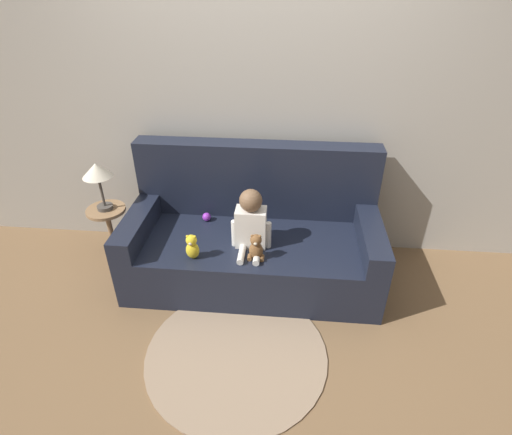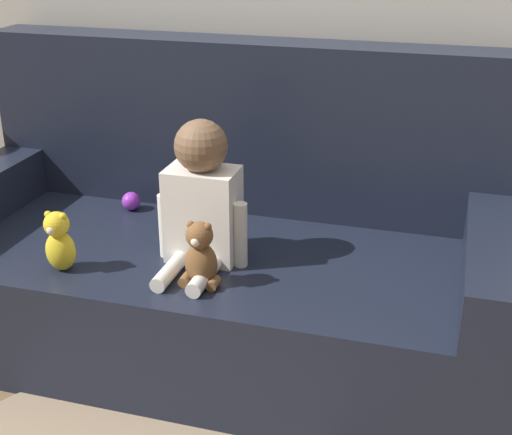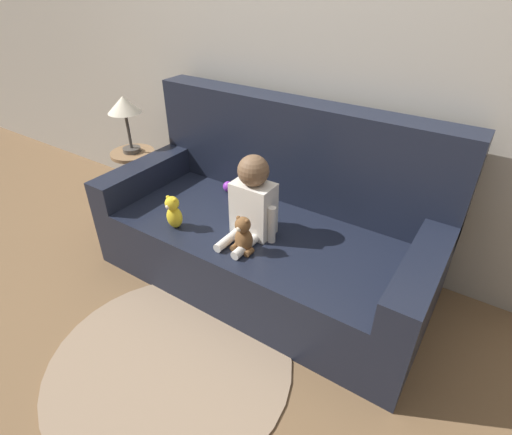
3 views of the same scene
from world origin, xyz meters
name	(u,v)px [view 3 (image 3 of 3)]	position (x,y,z in m)	size (l,w,h in m)	color
ground_plane	(263,276)	(0.00, 0.00, 0.00)	(12.00, 12.00, 0.00)	brown
wall_back	(320,30)	(0.00, 0.52, 1.30)	(8.00, 0.05, 2.60)	#ADA89E
couch	(271,226)	(0.00, 0.08, 0.32)	(1.85, 0.87, 0.97)	black
person_baby	(253,201)	(0.00, -0.11, 0.58)	(0.28, 0.33, 0.44)	white
teddy_bear_brown	(243,235)	(0.05, -0.27, 0.48)	(0.12, 0.09, 0.20)	brown
plush_toy_side	(174,212)	(-0.38, -0.30, 0.48)	(0.09, 0.09, 0.19)	yellow
toy_ball	(228,187)	(-0.38, 0.18, 0.42)	(0.07, 0.07, 0.07)	purple
floor_rug	(171,362)	(-0.03, -0.76, 0.01)	(1.14, 1.14, 0.01)	gray
side_table	(128,128)	(-1.16, 0.11, 0.66)	(0.30, 0.30, 0.87)	#93704C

